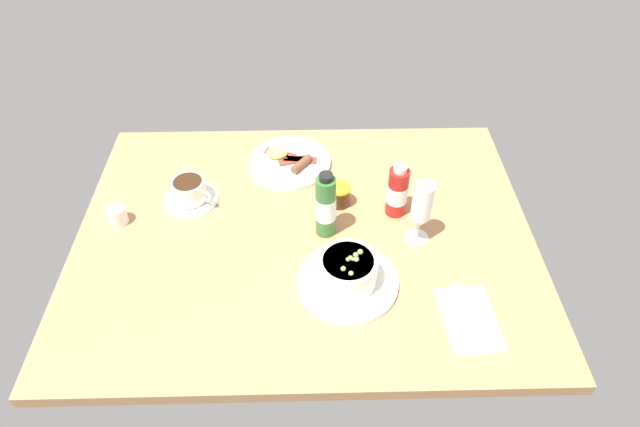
{
  "coord_description": "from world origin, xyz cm",
  "views": [
    {
      "loc": [
        1.61,
        -90.2,
        93.92
      ],
      "look_at": [
        3.68,
        -1.67,
        7.63
      ],
      "focal_mm": 30.12,
      "sensor_mm": 36.0,
      "label": 1
    }
  ],
  "objects_px": {
    "porridge_bowl": "(348,273)",
    "jam_jar": "(340,195)",
    "cutlery_setting": "(469,316)",
    "wine_glass": "(422,205)",
    "coffee_cup": "(190,192)",
    "sauce_bottle_red": "(397,192)",
    "creamer_jug": "(117,215)",
    "sauce_bottle_green": "(326,207)",
    "breakfast_plate": "(289,162)"
  },
  "relations": [
    {
      "from": "porridge_bowl",
      "to": "jam_jar",
      "type": "bearing_deg",
      "value": 90.75
    },
    {
      "from": "cutlery_setting",
      "to": "wine_glass",
      "type": "bearing_deg",
      "value": 108.5
    },
    {
      "from": "wine_glass",
      "to": "jam_jar",
      "type": "height_order",
      "value": "wine_glass"
    },
    {
      "from": "coffee_cup",
      "to": "cutlery_setting",
      "type": "bearing_deg",
      "value": -30.55
    },
    {
      "from": "cutlery_setting",
      "to": "sauce_bottle_red",
      "type": "distance_m",
      "value": 0.35
    },
    {
      "from": "wine_glass",
      "to": "creamer_jug",
      "type": "bearing_deg",
      "value": 174.42
    },
    {
      "from": "jam_jar",
      "to": "creamer_jug",
      "type": "bearing_deg",
      "value": -174.48
    },
    {
      "from": "coffee_cup",
      "to": "sauce_bottle_green",
      "type": "height_order",
      "value": "sauce_bottle_green"
    },
    {
      "from": "cutlery_setting",
      "to": "breakfast_plate",
      "type": "bearing_deg",
      "value": 126.94
    },
    {
      "from": "porridge_bowl",
      "to": "cutlery_setting",
      "type": "xyz_separation_m",
      "value": [
        0.25,
        -0.09,
        -0.03
      ]
    },
    {
      "from": "breakfast_plate",
      "to": "coffee_cup",
      "type": "bearing_deg",
      "value": -150.72
    },
    {
      "from": "cutlery_setting",
      "to": "coffee_cup",
      "type": "height_order",
      "value": "coffee_cup"
    },
    {
      "from": "coffee_cup",
      "to": "sauce_bottle_green",
      "type": "xyz_separation_m",
      "value": [
        0.34,
        -0.12,
        0.05
      ]
    },
    {
      "from": "creamer_jug",
      "to": "breakfast_plate",
      "type": "bearing_deg",
      "value": 27.32
    },
    {
      "from": "cutlery_setting",
      "to": "jam_jar",
      "type": "bearing_deg",
      "value": 125.77
    },
    {
      "from": "wine_glass",
      "to": "sauce_bottle_red",
      "type": "bearing_deg",
      "value": 113.7
    },
    {
      "from": "creamer_jug",
      "to": "sauce_bottle_red",
      "type": "distance_m",
      "value": 0.69
    },
    {
      "from": "wine_glass",
      "to": "sauce_bottle_green",
      "type": "bearing_deg",
      "value": 173.49
    },
    {
      "from": "sauce_bottle_red",
      "to": "breakfast_plate",
      "type": "height_order",
      "value": "sauce_bottle_red"
    },
    {
      "from": "sauce_bottle_red",
      "to": "breakfast_plate",
      "type": "distance_m",
      "value": 0.34
    },
    {
      "from": "cutlery_setting",
      "to": "porridge_bowl",
      "type": "bearing_deg",
      "value": 159.61
    },
    {
      "from": "wine_glass",
      "to": "sauce_bottle_green",
      "type": "height_order",
      "value": "sauce_bottle_green"
    },
    {
      "from": "cutlery_setting",
      "to": "creamer_jug",
      "type": "xyz_separation_m",
      "value": [
        -0.8,
        0.3,
        0.02
      ]
    },
    {
      "from": "sauce_bottle_green",
      "to": "sauce_bottle_red",
      "type": "distance_m",
      "value": 0.19
    },
    {
      "from": "coffee_cup",
      "to": "creamer_jug",
      "type": "height_order",
      "value": "coffee_cup"
    },
    {
      "from": "coffee_cup",
      "to": "jam_jar",
      "type": "height_order",
      "value": "coffee_cup"
    },
    {
      "from": "sauce_bottle_green",
      "to": "porridge_bowl",
      "type": "bearing_deg",
      "value": -75.06
    },
    {
      "from": "sauce_bottle_green",
      "to": "breakfast_plate",
      "type": "distance_m",
      "value": 0.29
    },
    {
      "from": "sauce_bottle_red",
      "to": "coffee_cup",
      "type": "bearing_deg",
      "value": 174.01
    },
    {
      "from": "coffee_cup",
      "to": "wine_glass",
      "type": "distance_m",
      "value": 0.58
    },
    {
      "from": "porridge_bowl",
      "to": "coffee_cup",
      "type": "xyz_separation_m",
      "value": [
        -0.38,
        0.28,
        -0.01
      ]
    },
    {
      "from": "creamer_jug",
      "to": "breakfast_plate",
      "type": "height_order",
      "value": "creamer_jug"
    },
    {
      "from": "sauce_bottle_red",
      "to": "porridge_bowl",
      "type": "bearing_deg",
      "value": -120.52
    },
    {
      "from": "porridge_bowl",
      "to": "sauce_bottle_green",
      "type": "xyz_separation_m",
      "value": [
        -0.04,
        0.16,
        0.05
      ]
    },
    {
      "from": "coffee_cup",
      "to": "wine_glass",
      "type": "height_order",
      "value": "wine_glass"
    },
    {
      "from": "wine_glass",
      "to": "breakfast_plate",
      "type": "height_order",
      "value": "wine_glass"
    },
    {
      "from": "coffee_cup",
      "to": "breakfast_plate",
      "type": "bearing_deg",
      "value": 29.28
    },
    {
      "from": "creamer_jug",
      "to": "sauce_bottle_red",
      "type": "xyz_separation_m",
      "value": [
        0.68,
        0.02,
        0.04
      ]
    },
    {
      "from": "sauce_bottle_red",
      "to": "creamer_jug",
      "type": "bearing_deg",
      "value": -178.27
    },
    {
      "from": "jam_jar",
      "to": "sauce_bottle_red",
      "type": "xyz_separation_m",
      "value": [
        0.14,
        -0.03,
        0.04
      ]
    },
    {
      "from": "wine_glass",
      "to": "jam_jar",
      "type": "distance_m",
      "value": 0.23
    },
    {
      "from": "sauce_bottle_green",
      "to": "jam_jar",
      "type": "bearing_deg",
      "value": 68.27
    },
    {
      "from": "cutlery_setting",
      "to": "creamer_jug",
      "type": "relative_size",
      "value": 3.1
    },
    {
      "from": "coffee_cup",
      "to": "breakfast_plate",
      "type": "height_order",
      "value": "coffee_cup"
    },
    {
      "from": "sauce_bottle_green",
      "to": "sauce_bottle_red",
      "type": "relative_size",
      "value": 1.22
    },
    {
      "from": "porridge_bowl",
      "to": "creamer_jug",
      "type": "height_order",
      "value": "porridge_bowl"
    },
    {
      "from": "creamer_jug",
      "to": "breakfast_plate",
      "type": "relative_size",
      "value": 0.25
    },
    {
      "from": "creamer_jug",
      "to": "sauce_bottle_green",
      "type": "relative_size",
      "value": 0.31
    },
    {
      "from": "porridge_bowl",
      "to": "wine_glass",
      "type": "distance_m",
      "value": 0.23
    },
    {
      "from": "creamer_jug",
      "to": "cutlery_setting",
      "type": "bearing_deg",
      "value": -20.51
    }
  ]
}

